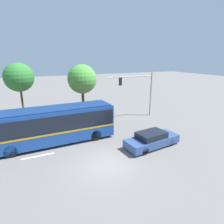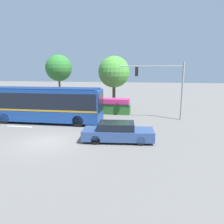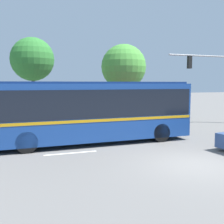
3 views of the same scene
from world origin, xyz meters
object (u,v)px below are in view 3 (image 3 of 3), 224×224
Objects in this scene: city_bus at (88,108)px; street_tree_centre at (124,67)px; traffic_light_pole at (220,75)px; street_tree_left at (32,60)px.

street_tree_centre reaches higher than city_bus.
traffic_light_pole is at bearing -41.32° from street_tree_centre.
city_bus is 9.97m from street_tree_left.
street_tree_left is 1.04× the size of street_tree_centre.
street_tree_left is at bearing -23.90° from traffic_light_pole.
street_tree_left is (-2.22, 9.17, 3.21)m from city_bus.
traffic_light_pole is 0.92× the size of street_tree_left.
street_tree_centre is (-5.88, 5.17, 0.78)m from traffic_light_pole.
city_bus is 11.85m from traffic_light_pole.
street_tree_centre is (7.57, -0.79, -0.49)m from street_tree_left.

